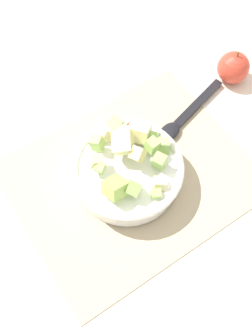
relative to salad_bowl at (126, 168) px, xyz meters
name	(u,v)px	position (x,y,z in m)	size (l,w,h in m)	color
ground_plane	(131,178)	(0.01, -0.01, -0.04)	(2.40, 2.40, 0.00)	silver
placemat	(131,177)	(0.01, -0.01, -0.04)	(0.46, 0.37, 0.01)	tan
salad_bowl	(126,168)	(0.00, 0.00, 0.00)	(0.22, 0.22, 0.11)	white
serving_spoon	(181,120)	(0.17, 0.05, -0.03)	(0.21, 0.08, 0.01)	black
whole_apple	(233,68)	(0.34, 0.08, -0.01)	(0.07, 0.07, 0.08)	#BC3828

